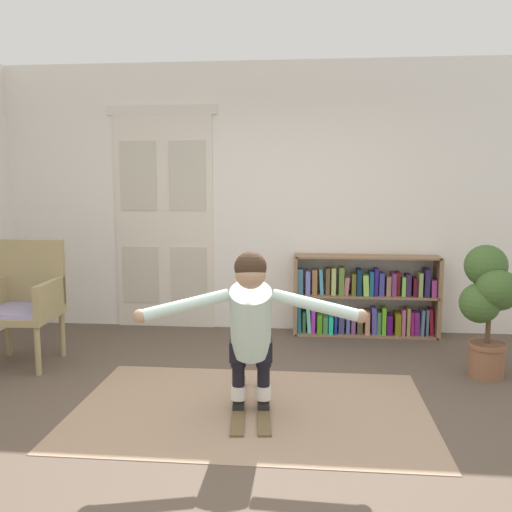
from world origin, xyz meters
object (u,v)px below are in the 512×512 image
potted_plant (489,297)px  skis_pair (251,404)px  person_skier (251,320)px  wicker_chair (24,299)px  bookshelf (366,300)px

potted_plant → skis_pair: size_ratio=1.14×
potted_plant → skis_pair: 2.20m
skis_pair → person_skier: (0.02, -0.20, 0.68)m
skis_pair → wicker_chair: bearing=158.8°
bookshelf → wicker_chair: size_ratio=1.39×
potted_plant → skis_pair: potted_plant is taller
potted_plant → person_skier: (-1.89, -1.07, 0.03)m
bookshelf → skis_pair: size_ratio=1.57×
wicker_chair → potted_plant: size_ratio=1.00×
potted_plant → skis_pair: bearing=-155.4°
bookshelf → wicker_chair: (-3.16, -1.22, 0.21)m
wicker_chair → potted_plant: potted_plant is taller
wicker_chair → person_skier: (2.16, -1.03, 0.12)m
bookshelf → person_skier: bearing=-114.0°
wicker_chair → skis_pair: size_ratio=1.13×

